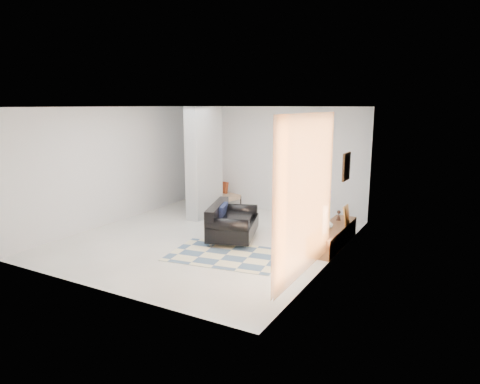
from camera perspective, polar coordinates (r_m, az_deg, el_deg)
The scene contains 17 objects.
floor at distance 9.34m, azimuth -4.45°, elevation -6.21°, with size 6.00×6.00×0.00m, color beige.
ceiling at distance 8.90m, azimuth -4.73°, elevation 11.24°, with size 6.00×6.00×0.00m, color white.
wall_back at distance 11.61m, azimuth 3.62°, elevation 4.39°, with size 6.00×6.00×0.00m, color silver.
wall_front at distance 6.76m, azimuth -18.73°, elevation -1.39°, with size 6.00×6.00×0.00m, color silver.
wall_left at distance 10.76m, azimuth -16.92°, elevation 3.35°, with size 6.00×6.00×0.00m, color silver.
wall_right at distance 7.86m, azimuth 12.40°, elevation 0.69°, with size 6.00×6.00×0.00m, color silver.
partition_column at distance 10.93m, azimuth -4.78°, elevation 3.93°, with size 0.35×1.20×2.80m, color #AEB2B5.
hallway_door at distance 12.66m, azimuth -5.12°, elevation 3.22°, with size 0.85×0.06×2.04m, color silver.
curtain at distance 6.80m, azimuth 8.98°, elevation -0.42°, with size 2.55×2.55×0.00m, color orange.
wall_art at distance 8.68m, azimuth 14.00°, elevation 3.31°, with size 0.04×0.45×0.55m, color #351E0E.
media_console at distance 9.05m, azimuth 12.33°, elevation -5.68°, with size 0.45×1.97×0.80m.
loveseat at distance 9.22m, azimuth -1.28°, elevation -4.09°, with size 1.35×1.75×0.76m.
daybed at distance 12.00m, azimuth -3.63°, elevation -0.11°, with size 1.71×1.06×0.77m.
area_rug at distance 8.32m, azimuth -1.88°, elevation -8.39°, with size 2.14×1.43×0.01m, color beige.
cylinder_lamp at distance 8.44m, azimuth 11.29°, elevation -3.63°, with size 0.10×0.10×0.53m, color white.
bronze_figurine at distance 9.45m, azimuth 13.02°, elevation -3.05°, with size 0.11×0.11×0.22m, color #301D15, non-canonical shape.
vase at distance 8.83m, azimuth 11.78°, elevation -4.19°, with size 0.17×0.17×0.17m, color silver.
Camera 1 is at (4.92, -7.41, 2.84)m, focal length 32.00 mm.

